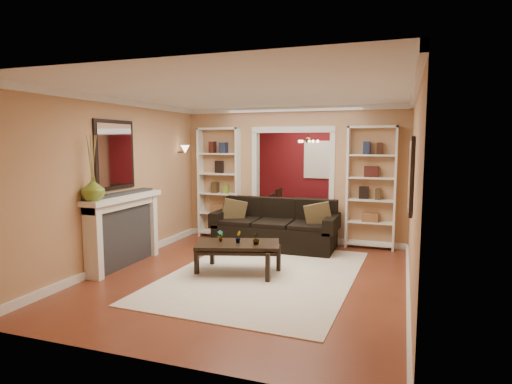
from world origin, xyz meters
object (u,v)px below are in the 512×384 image
at_px(sofa, 275,224).
at_px(coffee_table, 238,258).
at_px(dining_table, 307,214).
at_px(bookshelf_left, 219,183).
at_px(fireplace, 125,231).
at_px(bookshelf_right, 371,188).

relative_size(sofa, coffee_table, 1.87).
xyz_separation_m(coffee_table, dining_table, (0.22, 3.94, 0.06)).
bearing_deg(bookshelf_left, fireplace, -102.05).
distance_m(sofa, coffee_table, 1.72).
bearing_deg(coffee_table, dining_table, 69.81).
bearing_deg(dining_table, bookshelf_right, -136.57).
distance_m(sofa, fireplace, 2.75).
relative_size(coffee_table, dining_table, 0.75).
bearing_deg(bookshelf_right, coffee_table, -127.87).
distance_m(bookshelf_right, dining_table, 2.43).
height_order(sofa, dining_table, sofa).
distance_m(sofa, bookshelf_right, 1.93).
relative_size(coffee_table, bookshelf_right, 0.54).
height_order(coffee_table, dining_table, dining_table).
relative_size(bookshelf_left, dining_table, 1.37).
relative_size(bookshelf_right, dining_table, 1.37).
bearing_deg(sofa, bookshelf_right, 18.82).
relative_size(fireplace, dining_table, 1.01).
relative_size(sofa, dining_table, 1.40).
xyz_separation_m(coffee_table, bookshelf_left, (-1.32, 2.29, 0.91)).
bearing_deg(sofa, coffee_table, -92.61).
bearing_deg(coffee_table, bookshelf_right, 35.08).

